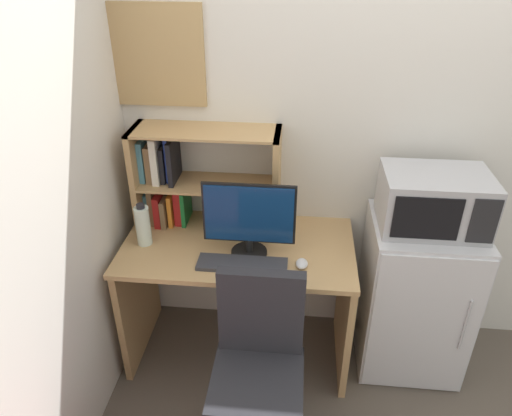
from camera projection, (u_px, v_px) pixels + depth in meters
wall_back at (499, 137)px, 2.47m from camera, size 6.40×0.04×2.60m
desk at (239, 280)px, 2.66m from camera, size 1.23×0.67×0.77m
hutch_bookshelf at (186, 177)px, 2.61m from camera, size 0.79×0.27×0.56m
monitor at (249, 218)px, 2.37m from camera, size 0.47×0.19×0.40m
keyboard at (242, 264)px, 2.37m from camera, size 0.45×0.13×0.02m
computer_mouse at (302, 264)px, 2.37m from camera, size 0.06×0.08×0.03m
water_bottle at (143, 225)px, 2.50m from camera, size 0.08×0.08×0.24m
mini_fridge at (414, 295)px, 2.66m from camera, size 0.56×0.53×0.92m
microwave at (434, 201)px, 2.36m from camera, size 0.52×0.37×0.29m
desk_chair at (258, 380)px, 2.21m from camera, size 0.47×0.47×0.94m
wall_corkboard at (148, 56)px, 2.41m from camera, size 0.58×0.02×0.51m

